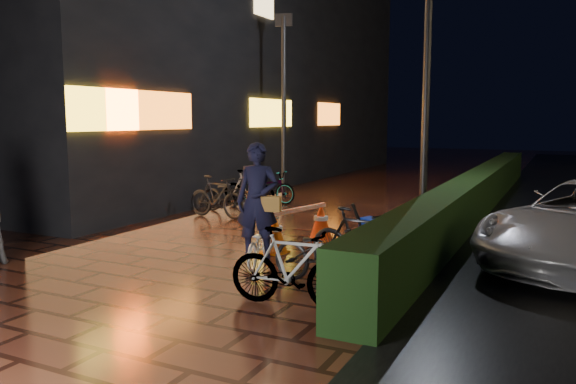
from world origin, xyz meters
The scene contains 10 objects.
ground centered at (0.00, 0.00, 0.00)m, with size 80.00×80.00×0.00m, color #381911.
hedge centered at (3.30, 8.00, 0.50)m, with size 0.70×20.00×1.00m, color black.
storefront_block centered at (-9.50, 11.50, 4.50)m, with size 12.09×22.00×9.00m.
lamp_post_hedge centered at (2.71, 4.07, 3.07)m, with size 0.53×0.20×5.58m.
lamp_post_sf centered at (-2.44, 7.89, 3.04)m, with size 0.53×0.22×5.52m.
cyclist centered at (0.89, 0.37, 0.76)m, with size 0.84×1.50×2.03m.
traffic_barrier centered at (0.87, 1.96, 0.37)m, with size 0.82×1.85×0.75m.
cart_assembly centered at (2.26, 2.04, 0.47)m, with size 0.64×0.55×0.92m.
parked_bikes_storefront centered at (-2.32, 5.22, 0.49)m, with size 1.92×3.34×1.03m.
parked_bikes_hedge centered at (2.37, -0.24, 0.50)m, with size 1.99×2.59×1.03m.
Camera 1 is at (5.32, -7.48, 2.39)m, focal length 35.00 mm.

